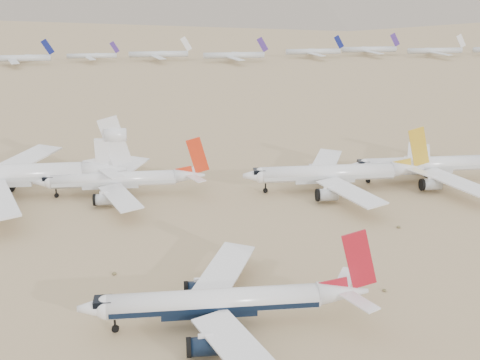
{
  "coord_description": "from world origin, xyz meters",
  "views": [
    {
      "loc": [
        -15.95,
        -100.8,
        62.62
      ],
      "look_at": [
        0.41,
        50.84,
        7.0
      ],
      "focal_mm": 45.0,
      "sensor_mm": 36.0,
      "label": 1
    }
  ],
  "objects": [
    {
      "name": "row2_navy_widebody",
      "position": [
        60.51,
        63.29,
        5.06
      ],
      "size": [
        50.99,
        49.87,
        18.14
      ],
      "color": "white",
      "rests_on": "ground"
    },
    {
      "name": "row2_orange_tail",
      "position": [
        -32.21,
        61.1,
        4.64
      ],
      "size": [
        46.37,
        45.36,
        16.54
      ],
      "color": "white",
      "rests_on": "ground"
    },
    {
      "name": "distant_storage_row",
      "position": [
        41.14,
        307.18,
        4.41
      ],
      "size": [
        671.87,
        65.47,
        15.21
      ],
      "color": "silver",
      "rests_on": "ground"
    },
    {
      "name": "ground",
      "position": [
        0.0,
        0.0,
        0.0
      ],
      "size": [
        7000.0,
        7000.0,
        0.0
      ],
      "primitive_type": "plane",
      "color": "#87704E",
      "rests_on": "ground"
    },
    {
      "name": "row2_white_trijet",
      "position": [
        -62.7,
        63.46,
        6.59
      ],
      "size": [
        64.23,
        62.77,
        22.76
      ],
      "color": "white",
      "rests_on": "ground"
    },
    {
      "name": "row2_gold_tail",
      "position": [
        28.92,
        58.5,
        5.14
      ],
      "size": [
        51.64,
        50.51,
        18.39
      ],
      "color": "white",
      "rests_on": "ground"
    },
    {
      "name": "main_airliner",
      "position": [
        -8.09,
        -6.94,
        4.96
      ],
      "size": [
        51.08,
        49.89,
        18.03
      ],
      "color": "white",
      "rests_on": "ground"
    }
  ]
}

